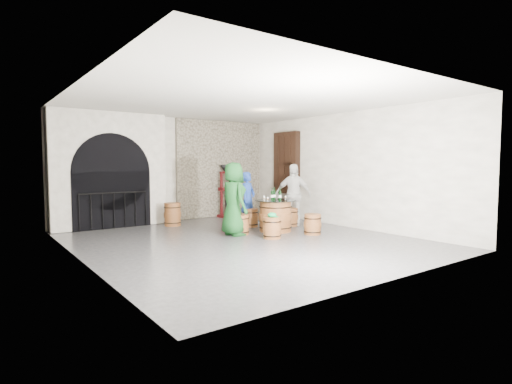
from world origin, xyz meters
TOP-DOWN VIEW (x-y plane):
  - ground at (0.00, 0.00)m, footprint 8.00×8.00m
  - wall_back at (0.00, 4.00)m, footprint 8.00×0.00m
  - wall_front at (0.00, -4.00)m, footprint 8.00×0.00m
  - wall_left at (-3.50, 0.00)m, footprint 0.00×8.00m
  - wall_right at (3.50, 0.00)m, footprint 0.00×8.00m
  - ceiling at (0.00, 0.00)m, footprint 8.00×8.00m
  - stone_facing_panel at (1.80, 3.94)m, footprint 3.20×0.12m
  - arched_opening at (-1.90, 3.74)m, footprint 3.10×0.60m
  - shuttered_window at (3.38, 2.40)m, footprint 0.23×1.10m
  - barrel_table at (1.38, 0.49)m, footprint 1.07×1.07m
  - barrel_stool_left at (0.37, 0.63)m, footprint 0.45×0.45m
  - barrel_stool_far at (1.31, 1.51)m, footprint 0.45×0.45m
  - barrel_stool_right at (2.30, 0.94)m, footprint 0.45×0.45m
  - barrel_stool_near_right at (1.85, -0.41)m, footprint 0.45×0.45m
  - barrel_stool_near_left at (0.68, -0.25)m, footprint 0.45×0.45m
  - green_cap at (0.68, -0.25)m, footprint 0.25×0.21m
  - person_green at (0.19, 0.66)m, footprint 0.62×0.91m
  - person_blue at (1.30, 1.62)m, footprint 0.66×0.57m
  - person_white at (2.46, 1.02)m, footprint 0.97×1.09m
  - wine_bottle_left at (1.30, 0.53)m, footprint 0.08×0.08m
  - wine_bottle_center at (1.44, 0.38)m, footprint 0.08×0.08m
  - wine_bottle_right at (1.42, 0.60)m, footprint 0.08×0.08m
  - tasting_glass_a at (1.03, 0.37)m, footprint 0.05×0.05m
  - tasting_glass_b at (1.59, 0.58)m, footprint 0.05×0.05m
  - tasting_glass_c at (1.24, 0.80)m, footprint 0.05×0.05m
  - tasting_glass_d at (1.66, 0.65)m, footprint 0.05×0.05m
  - tasting_glass_e at (1.66, 0.42)m, footprint 0.05×0.05m
  - tasting_glass_f at (1.06, 0.55)m, footprint 0.05×0.05m
  - side_barrel at (-0.40, 2.96)m, footprint 0.50×0.50m
  - corking_press at (1.82, 3.63)m, footprint 0.73×0.42m
  - control_box at (2.05, 3.86)m, footprint 0.18×0.10m

SIDE VIEW (x-z plane):
  - ground at x=0.00m, z-range 0.00..0.00m
  - barrel_stool_left at x=0.37m, z-range 0.00..0.51m
  - barrel_stool_far at x=1.31m, z-range 0.00..0.51m
  - barrel_stool_right at x=2.30m, z-range 0.00..0.51m
  - barrel_stool_near_right at x=1.85m, z-range 0.00..0.51m
  - barrel_stool_near_left at x=0.68m, z-range 0.00..0.51m
  - side_barrel at x=-0.40m, z-range 0.00..0.66m
  - barrel_table at x=1.38m, z-range 0.00..0.82m
  - green_cap at x=0.68m, z-range 0.50..0.62m
  - person_blue at x=1.30m, z-range 0.00..1.54m
  - tasting_glass_a at x=1.03m, z-range 0.82..0.92m
  - tasting_glass_b at x=1.59m, z-range 0.82..0.92m
  - tasting_glass_c at x=1.24m, z-range 0.82..0.92m
  - tasting_glass_d at x=1.66m, z-range 0.82..0.92m
  - tasting_glass_e at x=1.66m, z-range 0.82..0.92m
  - tasting_glass_f at x=1.06m, z-range 0.82..0.92m
  - person_white at x=2.46m, z-range 0.00..1.77m
  - person_green at x=0.19m, z-range 0.00..1.81m
  - wine_bottle_left at x=1.30m, z-range 0.79..1.12m
  - wine_bottle_center at x=1.44m, z-range 0.79..1.12m
  - wine_bottle_right at x=1.42m, z-range 0.79..1.12m
  - corking_press at x=1.82m, z-range 0.14..1.88m
  - control_box at x=2.05m, z-range 1.24..1.46m
  - arched_opening at x=-1.90m, z-range -0.01..3.18m
  - wall_back at x=0.00m, z-range -2.40..5.60m
  - wall_front at x=0.00m, z-range -2.40..5.60m
  - wall_left at x=-3.50m, z-range -2.40..5.60m
  - wall_right at x=3.50m, z-range -2.40..5.60m
  - stone_facing_panel at x=1.80m, z-range 0.01..3.19m
  - shuttered_window at x=3.38m, z-range 0.80..2.80m
  - ceiling at x=0.00m, z-range 3.20..3.20m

